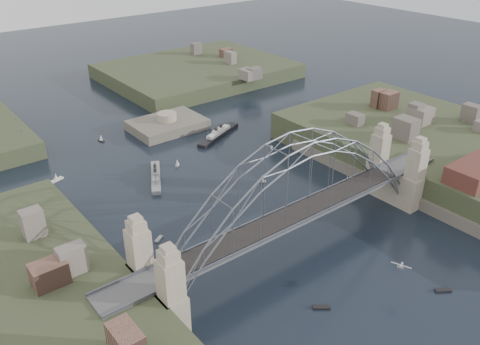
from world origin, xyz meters
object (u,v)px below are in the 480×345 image
fort_island (168,130)px  naval_cruiser_far (21,138)px  bridge (298,196)px  ocean_liner (219,134)px  naval_cruiser_near (156,176)px

fort_island → naval_cruiser_far: 43.38m
fort_island → naval_cruiser_far: (-38.93, 19.10, 1.29)m
bridge → ocean_liner: (21.16, 55.38, -11.58)m
fort_island → ocean_liner: 17.29m
fort_island → ocean_liner: fort_island is taller
fort_island → bridge: bearing=-99.7°
fort_island → naval_cruiser_near: size_ratio=1.41×
bridge → naval_cruiser_near: bridge is taller
naval_cruiser_far → naval_cruiser_near: bearing=-66.9°
bridge → fort_island: (12.00, 70.00, -12.66)m
bridge → naval_cruiser_near: 45.51m
fort_island → naval_cruiser_near: 32.96m
fort_island → naval_cruiser_far: bearing=153.9°
naval_cruiser_near → fort_island: bearing=53.9°
naval_cruiser_near → naval_cruiser_far: size_ratio=0.86×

